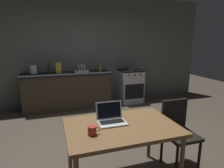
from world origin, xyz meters
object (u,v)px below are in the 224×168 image
at_px(coffee_mug, 92,131).
at_px(cereal_box, 59,68).
at_px(dish_rack, 82,70).
at_px(electric_kettle, 34,70).
at_px(frying_pan, 133,69).
at_px(bottle_b, 49,67).
at_px(chair, 178,129).
at_px(stove_oven, 130,86).
at_px(bottle, 100,67).
at_px(laptop, 111,119).
at_px(dining_table, 122,131).

distance_m(coffee_mug, cereal_box, 3.05).
distance_m(cereal_box, dish_rack, 0.56).
bearing_deg(coffee_mug, dish_rack, 83.00).
bearing_deg(coffee_mug, cereal_box, 93.48).
distance_m(electric_kettle, dish_rack, 1.13).
distance_m(frying_pan, cereal_box, 1.95).
bearing_deg(bottle_b, chair, -60.66).
xyz_separation_m(frying_pan, dish_rack, (-1.39, 0.03, 0.02)).
relative_size(stove_oven, bottle_b, 3.10).
bearing_deg(dish_rack, bottle, -6.04).
height_order(bottle, bottle_b, bottle_b).
xyz_separation_m(laptop, dish_rack, (0.09, 2.78, 0.17)).
xyz_separation_m(electric_kettle, bottle, (1.60, -0.05, 0.02)).
bearing_deg(dining_table, frying_pan, 63.98).
relative_size(chair, laptop, 2.82).
xyz_separation_m(chair, bottle_b, (-1.61, 2.87, 0.53)).
height_order(coffee_mug, dish_rack, dish_rack).
xyz_separation_m(stove_oven, coffee_mug, (-1.71, -3.02, 0.34)).
height_order(dining_table, frying_pan, frying_pan).
bearing_deg(bottle, electric_kettle, 178.21).
xyz_separation_m(bottle, coffee_mug, (-0.84, -2.97, -0.24)).
xyz_separation_m(cereal_box, dish_rack, (0.56, -0.02, -0.08)).
relative_size(dining_table, bottle_b, 4.27).
xyz_separation_m(bottle, dish_rack, (-0.47, 0.05, -0.07)).
relative_size(cereal_box, dish_rack, 0.75).
xyz_separation_m(dining_table, laptop, (-0.09, 0.11, 0.12)).
distance_m(stove_oven, bottle, 1.04).
bearing_deg(dish_rack, cereal_box, 177.94).
relative_size(chair, bottle_b, 3.07).
xyz_separation_m(chair, coffee_mug, (-1.21, -0.23, 0.27)).
distance_m(bottle, coffee_mug, 3.10).
relative_size(electric_kettle, bottle_b, 0.74).
bearing_deg(electric_kettle, bottle_b, 12.72).
bearing_deg(frying_pan, bottle, -178.75).
bearing_deg(chair, dining_table, 164.20).
bearing_deg(bottle, bottle_b, 174.03).
height_order(stove_oven, dining_table, stove_oven).
distance_m(frying_pan, coffee_mug, 3.47).
relative_size(chair, bottle, 3.49).
distance_m(dining_table, frying_pan, 3.20).
distance_m(laptop, bottle_b, 2.95).
bearing_deg(laptop, bottle, 77.21).
bearing_deg(chair, bottle_b, 96.50).
relative_size(coffee_mug, bottle_b, 0.44).
xyz_separation_m(laptop, frying_pan, (1.49, 2.75, 0.15)).
height_order(dining_table, bottle_b, bottle_b).
xyz_separation_m(stove_oven, bottle_b, (-2.11, 0.08, 0.59)).
height_order(chair, bottle_b, bottle_b).
bearing_deg(frying_pan, dish_rack, 178.77).
bearing_deg(stove_oven, bottle, -176.86).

